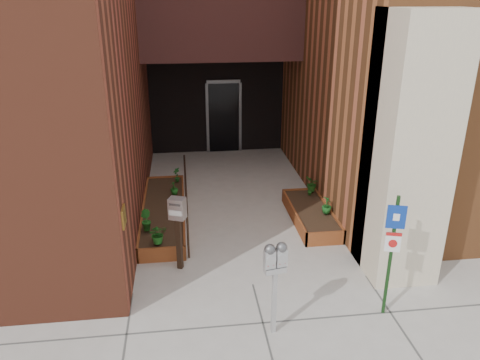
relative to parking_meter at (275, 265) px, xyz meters
name	(u,v)px	position (x,y,z in m)	size (l,w,h in m)	color
ground	(253,285)	(-0.12, 1.20, -1.13)	(80.00, 80.00, 0.00)	#9E9991
planter_left	(164,213)	(-1.67, 3.90, -1.00)	(0.90, 3.60, 0.30)	brown
planter_right	(311,215)	(1.48, 3.40, -1.00)	(0.80, 2.20, 0.30)	brown
handrail	(186,187)	(-1.17, 3.85, -0.39)	(0.04, 3.34, 0.90)	black
parking_meter	(275,265)	(0.00, 0.00, 0.00)	(0.34, 0.18, 1.47)	#B0B1B3
sign_post	(392,244)	(1.76, 0.21, 0.08)	(0.26, 0.10, 1.97)	black
payment_dropbox	(178,218)	(-1.33, 1.88, -0.15)	(0.33, 0.29, 1.37)	black
shrub_left_a	(158,234)	(-1.71, 2.30, -0.65)	(0.33, 0.33, 0.37)	#1C601B
shrub_left_b	(146,220)	(-1.97, 2.85, -0.63)	(0.23, 0.23, 0.41)	#1A5819
shrub_left_c	(174,188)	(-1.43, 4.53, -0.67)	(0.18, 0.18, 0.32)	#185519
shrub_left_d	(177,175)	(-1.37, 5.28, -0.66)	(0.19, 0.19, 0.36)	#18571D
shrub_right_a	(327,205)	(1.73, 3.14, -0.65)	(0.20, 0.20, 0.36)	#18561C
shrub_right_b	(310,189)	(1.64, 4.09, -0.68)	(0.16, 0.16, 0.31)	#1B5518
shrub_right_c	(312,184)	(1.73, 4.30, -0.66)	(0.32, 0.32, 0.35)	#215F1B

